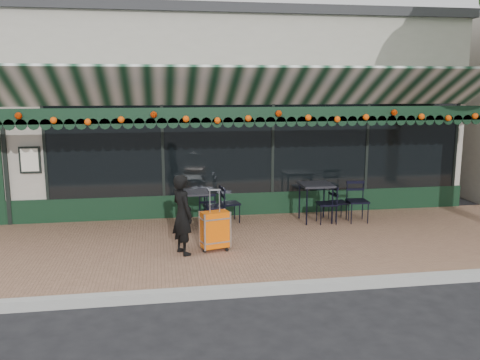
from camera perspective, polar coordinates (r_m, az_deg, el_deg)
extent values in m
plane|color=black|center=(7.60, -0.15, -12.62)|extent=(80.00, 80.00, 0.00)
cube|color=brown|center=(9.43, -2.10, -7.49)|extent=(18.00, 4.00, 0.15)
cube|color=#9E9E99|center=(7.50, -0.05, -12.33)|extent=(18.00, 0.16, 0.15)
cube|color=#9D9588|center=(14.97, -5.08, 7.63)|extent=(12.00, 8.00, 4.50)
cube|color=black|center=(11.21, 2.67, 3.63)|extent=(9.20, 0.04, 2.00)
cube|color=silver|center=(11.25, -22.53, 2.10)|extent=(0.42, 0.04, 0.55)
cube|color=black|center=(9.51, -2.59, 7.31)|extent=(12.00, 0.03, 0.28)
cylinder|color=orange|center=(9.45, -2.55, 7.17)|extent=(11.60, 0.12, 0.12)
imported|color=black|center=(8.68, -6.47, -3.88)|extent=(0.51, 0.60, 1.38)
cube|color=#E85A07|center=(8.90, -2.83, -5.56)|extent=(0.52, 0.37, 0.63)
cube|color=black|center=(9.00, -2.81, -7.68)|extent=(0.52, 0.37, 0.06)
cube|color=silver|center=(8.77, -2.86, -2.36)|extent=(0.21, 0.08, 0.39)
cube|color=black|center=(10.81, 8.54, -0.52)|extent=(0.66, 0.66, 0.04)
cylinder|color=black|center=(10.56, 7.51, -3.02)|extent=(0.03, 0.03, 0.77)
cylinder|color=black|center=(10.73, 10.33, -2.89)|extent=(0.03, 0.03, 0.77)
cylinder|color=black|center=(11.07, 6.69, -2.37)|extent=(0.03, 0.03, 0.77)
cylinder|color=black|center=(11.23, 9.39, -2.25)|extent=(0.03, 0.03, 0.77)
cube|color=black|center=(10.28, -5.28, -1.40)|extent=(0.60, 0.60, 0.04)
cylinder|color=black|center=(10.10, -6.57, -3.80)|extent=(0.03, 0.03, 0.71)
cylinder|color=black|center=(10.14, -3.72, -3.71)|extent=(0.03, 0.03, 0.71)
cylinder|color=black|center=(10.59, -6.71, -3.14)|extent=(0.03, 0.03, 0.71)
cylinder|color=black|center=(10.63, -3.99, -3.05)|extent=(0.03, 0.03, 0.71)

